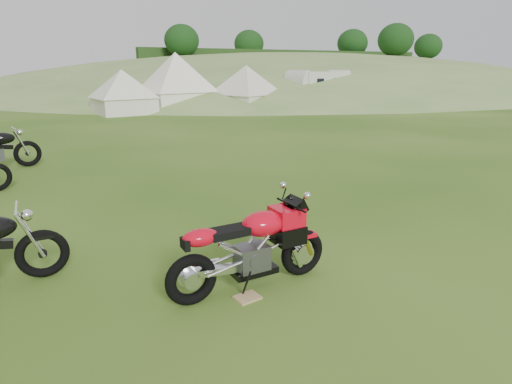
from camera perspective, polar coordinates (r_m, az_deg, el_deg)
name	(u,v)px	position (r m, az deg, el deg)	size (l,w,h in m)	color
ground	(288,239)	(6.32, 4.30, -6.23)	(120.00, 120.00, 0.00)	#284F11
hillside	(293,88)	(52.54, 4.95, 13.65)	(80.00, 64.00, 8.00)	#5F8041
hedgerow	(293,88)	(52.54, 4.95, 13.65)	(36.00, 1.20, 8.60)	black
sport_motorcycle	(250,242)	(4.75, -0.76, -6.69)	(1.88, 0.47, 1.13)	red
plywood_board	(247,297)	(4.79, -1.17, -13.87)	(0.26, 0.21, 0.02)	tan
tent_left	(123,91)	(24.28, -17.32, 12.78)	(2.80, 2.80, 2.42)	silver
tent_mid	(177,84)	(26.07, -10.55, 14.03)	(3.44, 3.44, 2.98)	white
tent_right	(246,87)	(25.52, -1.30, 13.78)	(2.96, 2.96, 2.56)	silver
caravan	(318,88)	(29.05, 8.30, 13.55)	(4.64, 2.07, 2.17)	beige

